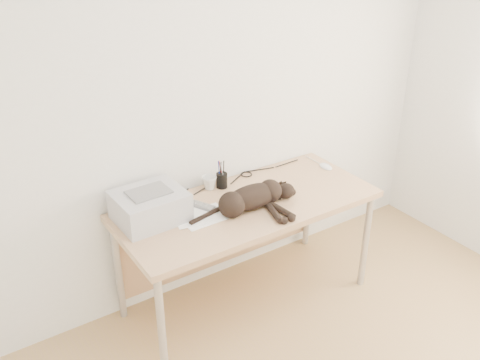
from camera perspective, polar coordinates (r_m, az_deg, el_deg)
wall_back at (r=3.28m, az=-2.68°, el=8.73°), size 3.50×0.00×3.50m
desk at (r=3.36m, az=-0.02°, el=-3.79°), size 1.60×0.70×0.74m
printer at (r=3.07m, az=-9.59°, el=-2.74°), size 0.39×0.34×0.18m
papers at (r=3.10m, az=-4.16°, el=-3.87°), size 0.33×0.25×0.01m
cat at (r=3.13m, az=1.08°, el=-2.07°), size 0.70×0.33×0.16m
mug at (r=3.38m, az=-3.28°, el=-0.29°), size 0.13×0.13×0.09m
pen_cup at (r=3.39m, az=-1.96°, el=-0.01°), size 0.07×0.07×0.18m
remote_grey at (r=3.19m, az=-4.40°, el=-2.71°), size 0.14×0.20×0.02m
remote_black at (r=3.34m, az=3.32°, el=-1.21°), size 0.10×0.21×0.02m
mouse at (r=3.70m, az=9.14°, el=1.59°), size 0.08×0.12×0.04m
cable_tangle at (r=3.46m, az=-2.06°, el=-0.21°), size 1.36×0.08×0.01m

